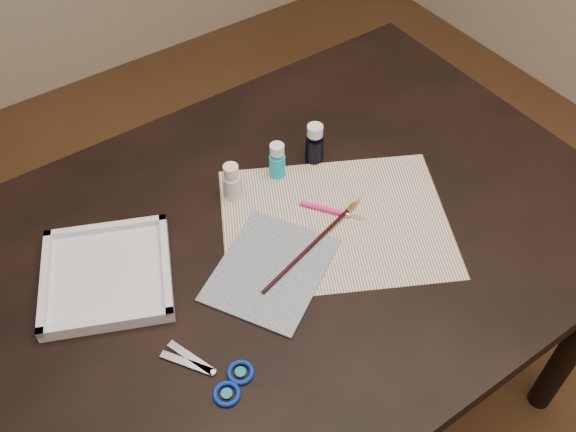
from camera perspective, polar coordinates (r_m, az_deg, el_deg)
ground at (r=1.88m, az=-0.00°, el=-16.55°), size 3.50×3.50×0.02m
table at (r=1.54m, az=-0.00°, el=-10.51°), size 1.30×0.90×0.75m
paper at (r=1.26m, az=4.22°, el=-0.54°), size 0.54×0.50×0.00m
canvas at (r=1.18m, az=-1.53°, el=-4.78°), size 0.30×0.28×0.00m
paint_bottle_white at (r=1.28m, az=-5.01°, el=3.06°), size 0.04×0.04×0.08m
paint_bottle_cyan at (r=1.32m, az=-0.97°, el=4.97°), size 0.04×0.04×0.08m
paint_bottle_navy at (r=1.35m, az=2.37°, el=6.48°), size 0.05×0.05×0.09m
paintbrush at (r=1.21m, az=2.45°, el=-2.29°), size 0.29×0.09×0.01m
craft_knife at (r=1.27m, az=3.97°, el=0.46°), size 0.09×0.11×0.01m
scissors at (r=1.08m, az=-7.55°, el=-13.55°), size 0.17×0.19×0.01m
palette_tray at (r=1.20m, az=-15.81°, el=-5.00°), size 0.30×0.30×0.03m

